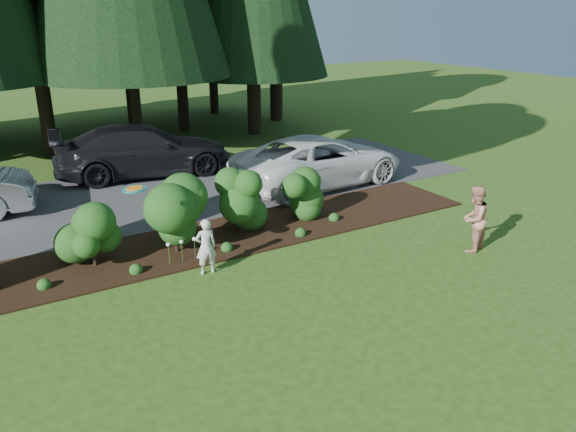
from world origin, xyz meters
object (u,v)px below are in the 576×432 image
object	(u,v)px
car_white_suv	(319,160)
child	(206,247)
adult	(474,219)
car_dark_suv	(144,150)
frisbee	(135,189)

from	to	relation	value
car_white_suv	child	xyz separation A→B (m)	(-5.59, -4.03, -0.20)
child	adult	distance (m)	6.09
child	adult	world-z (taller)	adult
car_dark_suv	adult	size ratio (longest dim) A/B	3.67
car_white_suv	adult	size ratio (longest dim) A/B	3.59
adult	frisbee	bearing A→B (deg)	-33.58
car_dark_suv	adult	bearing A→B (deg)	-147.66
car_white_suv	frisbee	world-z (taller)	frisbee
child	adult	bearing A→B (deg)	166.90
car_dark_suv	child	size ratio (longest dim) A/B	4.70
car_white_suv	frisbee	distance (m)	8.17
adult	frisbee	world-z (taller)	frisbee
car_white_suv	car_dark_suv	bearing A→B (deg)	43.74
car_white_suv	child	world-z (taller)	car_white_suv
adult	frisbee	distance (m)	7.51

